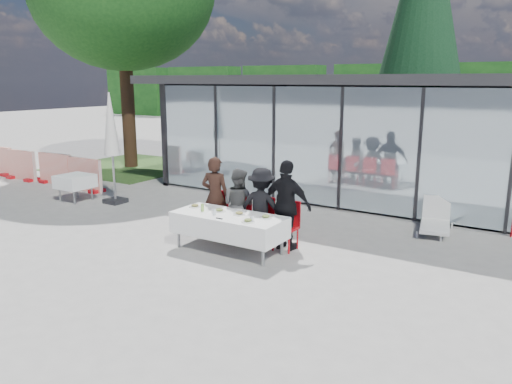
{
  "coord_description": "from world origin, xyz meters",
  "views": [
    {
      "loc": [
        5.86,
        -7.66,
        3.33
      ],
      "look_at": [
        0.28,
        1.2,
        0.96
      ],
      "focal_mm": 35.0,
      "sensor_mm": 36.0,
      "label": 1
    }
  ],
  "objects_px": {
    "plate_extra": "(248,221)",
    "diner_c": "(262,207)",
    "diner_a": "(215,196)",
    "folded_eyeglasses": "(219,218)",
    "diner_chair_b": "(240,215)",
    "plate_d": "(266,217)",
    "juice_bottle": "(202,208)",
    "diner_chair_c": "(263,218)",
    "spare_table_left": "(75,181)",
    "diner_d": "(287,206)",
    "diner_chair_a": "(217,211)",
    "diner_b": "(239,205)",
    "plate_c": "(239,213)",
    "conifer_tree": "(423,9)",
    "diner_chair_d": "(288,223)",
    "plate_a": "(195,206)",
    "dining_table": "(229,225)",
    "plate_b": "(219,210)",
    "market_umbrella": "(111,131)",
    "lounger": "(436,220)"
  },
  "relations": [
    {
      "from": "diner_chair_d",
      "to": "plate_a",
      "type": "distance_m",
      "value": 1.95
    },
    {
      "from": "dining_table",
      "to": "market_umbrella",
      "type": "height_order",
      "value": "market_umbrella"
    },
    {
      "from": "diner_chair_d",
      "to": "plate_a",
      "type": "relative_size",
      "value": 3.89
    },
    {
      "from": "diner_chair_d",
      "to": "folded_eyeglasses",
      "type": "xyz_separation_m",
      "value": [
        -0.88,
        -1.1,
        0.22
      ]
    },
    {
      "from": "plate_d",
      "to": "juice_bottle",
      "type": "bearing_deg",
      "value": -169.5
    },
    {
      "from": "plate_c",
      "to": "conifer_tree",
      "type": "height_order",
      "value": "conifer_tree"
    },
    {
      "from": "spare_table_left",
      "to": "diner_d",
      "type": "bearing_deg",
      "value": -3.59
    },
    {
      "from": "diner_d",
      "to": "plate_extra",
      "type": "height_order",
      "value": "diner_d"
    },
    {
      "from": "diner_chair_b",
      "to": "folded_eyeglasses",
      "type": "height_order",
      "value": "diner_chair_b"
    },
    {
      "from": "diner_chair_c",
      "to": "plate_c",
      "type": "height_order",
      "value": "diner_chair_c"
    },
    {
      "from": "diner_chair_a",
      "to": "diner_b",
      "type": "height_order",
      "value": "diner_b"
    },
    {
      "from": "market_umbrella",
      "to": "conifer_tree",
      "type": "bearing_deg",
      "value": 66.23
    },
    {
      "from": "diner_c",
      "to": "plate_d",
      "type": "height_order",
      "value": "diner_c"
    },
    {
      "from": "juice_bottle",
      "to": "lounger",
      "type": "height_order",
      "value": "juice_bottle"
    },
    {
      "from": "diner_d",
      "to": "plate_extra",
      "type": "bearing_deg",
      "value": 73.5
    },
    {
      "from": "plate_c",
      "to": "lounger",
      "type": "xyz_separation_m",
      "value": [
        2.96,
        3.46,
        -0.52
      ]
    },
    {
      "from": "dining_table",
      "to": "diner_a",
      "type": "relative_size",
      "value": 1.31
    },
    {
      "from": "dining_table",
      "to": "conifer_tree",
      "type": "relative_size",
      "value": 0.22
    },
    {
      "from": "diner_b",
      "to": "diner_chair_c",
      "type": "bearing_deg",
      "value": -169.33
    },
    {
      "from": "diner_a",
      "to": "folded_eyeglasses",
      "type": "height_order",
      "value": "diner_a"
    },
    {
      "from": "diner_chair_b",
      "to": "diner_chair_c",
      "type": "xyz_separation_m",
      "value": [
        0.56,
        0.0,
        0.0
      ]
    },
    {
      "from": "plate_b",
      "to": "plate_extra",
      "type": "distance_m",
      "value": 0.95
    },
    {
      "from": "diner_chair_a",
      "to": "plate_extra",
      "type": "height_order",
      "value": "diner_chair_a"
    },
    {
      "from": "diner_d",
      "to": "plate_c",
      "type": "height_order",
      "value": "diner_d"
    },
    {
      "from": "diner_chair_d",
      "to": "plate_a",
      "type": "height_order",
      "value": "diner_chair_d"
    },
    {
      "from": "diner_chair_a",
      "to": "plate_d",
      "type": "bearing_deg",
      "value": -20.36
    },
    {
      "from": "plate_extra",
      "to": "diner_c",
      "type": "bearing_deg",
      "value": 106.96
    },
    {
      "from": "diner_a",
      "to": "diner_chair_a",
      "type": "xyz_separation_m",
      "value": [
        0.0,
        0.05,
        -0.33
      ]
    },
    {
      "from": "diner_chair_c",
      "to": "plate_c",
      "type": "xyz_separation_m",
      "value": [
        -0.13,
        -0.66,
        0.24
      ]
    },
    {
      "from": "plate_a",
      "to": "spare_table_left",
      "type": "xyz_separation_m",
      "value": [
        -5.12,
        1.04,
        -0.22
      ]
    },
    {
      "from": "market_umbrella",
      "to": "diner_c",
      "type": "bearing_deg",
      "value": -9.27
    },
    {
      "from": "diner_chair_a",
      "to": "diner_chair_b",
      "type": "relative_size",
      "value": 1.0
    },
    {
      "from": "diner_b",
      "to": "diner_chair_d",
      "type": "height_order",
      "value": "diner_b"
    },
    {
      "from": "diner_a",
      "to": "diner_chair_c",
      "type": "distance_m",
      "value": 1.22
    },
    {
      "from": "folded_eyeglasses",
      "to": "juice_bottle",
      "type": "bearing_deg",
      "value": 156.71
    },
    {
      "from": "diner_c",
      "to": "conifer_tree",
      "type": "relative_size",
      "value": 0.15
    },
    {
      "from": "folded_eyeglasses",
      "to": "spare_table_left",
      "type": "bearing_deg",
      "value": 166.22
    },
    {
      "from": "plate_a",
      "to": "market_umbrella",
      "type": "relative_size",
      "value": 0.08
    },
    {
      "from": "plate_extra",
      "to": "plate_b",
      "type": "bearing_deg",
      "value": 160.17
    },
    {
      "from": "diner_chair_c",
      "to": "conifer_tree",
      "type": "height_order",
      "value": "conifer_tree"
    },
    {
      "from": "diner_c",
      "to": "diner_chair_c",
      "type": "relative_size",
      "value": 1.64
    },
    {
      "from": "plate_a",
      "to": "dining_table",
      "type": "bearing_deg",
      "value": -6.0
    },
    {
      "from": "diner_chair_b",
      "to": "conifer_tree",
      "type": "relative_size",
      "value": 0.09
    },
    {
      "from": "lounger",
      "to": "diner_c",
      "type": "bearing_deg",
      "value": -134.77
    },
    {
      "from": "diner_chair_c",
      "to": "plate_extra",
      "type": "distance_m",
      "value": 1.06
    },
    {
      "from": "diner_chair_b",
      "to": "plate_extra",
      "type": "distance_m",
      "value": 1.33
    },
    {
      "from": "diner_d",
      "to": "plate_c",
      "type": "bearing_deg",
      "value": 41.29
    },
    {
      "from": "juice_bottle",
      "to": "folded_eyeglasses",
      "type": "distance_m",
      "value": 0.66
    },
    {
      "from": "diner_chair_d",
      "to": "conifer_tree",
      "type": "xyz_separation_m",
      "value": [
        -0.8,
        12.24,
        5.45
      ]
    },
    {
      "from": "diner_d",
      "to": "plate_a",
      "type": "bearing_deg",
      "value": 18.97
    }
  ]
}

